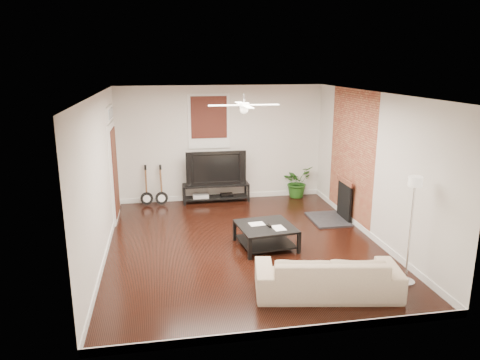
# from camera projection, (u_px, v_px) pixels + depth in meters

# --- Properties ---
(room) EXTENTS (5.01, 6.01, 2.81)m
(room) POSITION_uv_depth(u_px,v_px,m) (244.00, 172.00, 8.14)
(room) COLOR black
(room) RESTS_ON ground
(brick_accent) EXTENTS (0.02, 2.20, 2.80)m
(brick_accent) POSITION_uv_depth(u_px,v_px,m) (351.00, 156.00, 9.51)
(brick_accent) COLOR #964430
(brick_accent) RESTS_ON floor
(fireplace) EXTENTS (0.80, 1.10, 0.92)m
(fireplace) POSITION_uv_depth(u_px,v_px,m) (336.00, 200.00, 9.70)
(fireplace) COLOR black
(fireplace) RESTS_ON floor
(window_back) EXTENTS (1.00, 0.06, 1.30)m
(window_back) POSITION_uv_depth(u_px,v_px,m) (209.00, 121.00, 10.78)
(window_back) COLOR #370F0F
(window_back) RESTS_ON wall_back
(door_left) EXTENTS (0.08, 1.00, 2.50)m
(door_left) POSITION_uv_depth(u_px,v_px,m) (114.00, 163.00, 9.57)
(door_left) COLOR white
(door_left) RESTS_ON wall_left
(tv_stand) EXTENTS (1.61, 0.43, 0.45)m
(tv_stand) POSITION_uv_depth(u_px,v_px,m) (216.00, 193.00, 11.05)
(tv_stand) COLOR black
(tv_stand) RESTS_ON floor
(tv) EXTENTS (1.44, 0.19, 0.83)m
(tv) POSITION_uv_depth(u_px,v_px,m) (215.00, 167.00, 10.91)
(tv) COLOR black
(tv) RESTS_ON tv_stand
(coffee_table) EXTENTS (1.10, 1.10, 0.41)m
(coffee_table) POSITION_uv_depth(u_px,v_px,m) (266.00, 236.00, 8.34)
(coffee_table) COLOR black
(coffee_table) RESTS_ON floor
(sofa) EXTENTS (2.20, 1.16, 0.61)m
(sofa) POSITION_uv_depth(u_px,v_px,m) (327.00, 274.00, 6.62)
(sofa) COLOR #C3AC92
(sofa) RESTS_ON floor
(floor_lamp) EXTENTS (0.33, 0.33, 1.71)m
(floor_lamp) POSITION_uv_depth(u_px,v_px,m) (410.00, 231.00, 6.80)
(floor_lamp) COLOR silver
(floor_lamp) RESTS_ON floor
(potted_plant) EXTENTS (0.94, 0.91, 0.79)m
(potted_plant) POSITION_uv_depth(u_px,v_px,m) (297.00, 182.00, 11.40)
(potted_plant) COLOR #225317
(potted_plant) RESTS_ON floor
(guitar_left) EXTENTS (0.30, 0.22, 0.97)m
(guitar_left) POSITION_uv_depth(u_px,v_px,m) (146.00, 186.00, 10.68)
(guitar_left) COLOR black
(guitar_left) RESTS_ON floor
(guitar_right) EXTENTS (0.32, 0.25, 0.97)m
(guitar_right) POSITION_uv_depth(u_px,v_px,m) (161.00, 186.00, 10.71)
(guitar_right) COLOR black
(guitar_right) RESTS_ON floor
(ceiling_fan) EXTENTS (1.24, 1.24, 0.32)m
(ceiling_fan) POSITION_uv_depth(u_px,v_px,m) (244.00, 105.00, 7.83)
(ceiling_fan) COLOR white
(ceiling_fan) RESTS_ON ceiling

